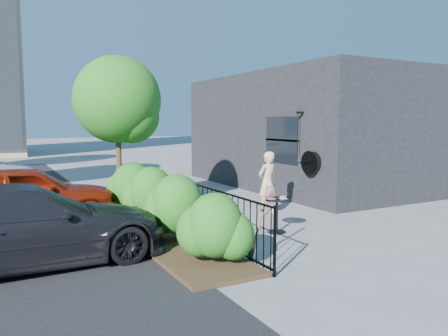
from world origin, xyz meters
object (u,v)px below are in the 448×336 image
cafe_table (277,209)px  car_red (27,194)px  patio_tree (120,105)px  car_darkgrey (24,225)px  woman (267,183)px  shovel (258,227)px

cafe_table → car_red: size_ratio=0.20×
patio_tree → cafe_table: 4.82m
cafe_table → car_darkgrey: 4.87m
patio_tree → car_red: 3.08m
woman → shovel: size_ratio=1.23×
woman → car_red: (-5.47, 1.76, -0.12)m
patio_tree → car_red: size_ratio=0.99×
cafe_table → car_darkgrey: (-4.86, 0.15, 0.17)m
patio_tree → car_red: bearing=-177.1°
car_darkgrey → woman: bearing=-77.9°
cafe_table → car_red: (-4.58, 3.45, 0.17)m
cafe_table → shovel: 1.91m
shovel → car_darkgrey: (-3.52, 1.51, 0.10)m
car_red → car_darkgrey: car_red is taller
car_red → car_darkgrey: bearing=178.0°
patio_tree → car_red: (-2.26, -0.12, -2.08)m
cafe_table → car_darkgrey: size_ratio=0.17×
patio_tree → shovel: (0.98, -4.92, -2.19)m
patio_tree → woman: (3.21, -1.88, -1.96)m
shovel → patio_tree: bearing=101.3°
cafe_table → woman: (0.89, 1.68, 0.29)m
shovel → car_darkgrey: size_ratio=0.28×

